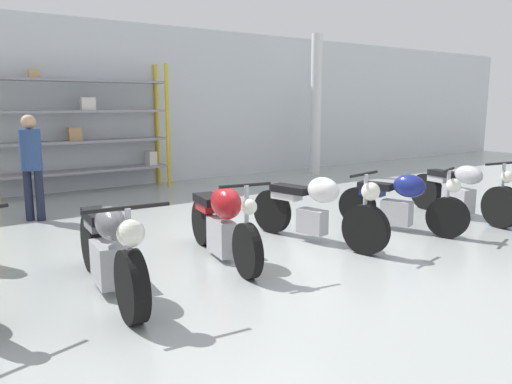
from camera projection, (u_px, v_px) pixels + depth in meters
The scene contains 11 objects.
ground_plane at pixel (274, 250), 6.36m from camera, with size 30.00×30.00×0.00m, color #9EA3A0.
back_wall at pixel (107, 106), 10.85m from camera, with size 30.00×0.08×3.60m.
shelving_rack at pixel (85, 127), 10.29m from camera, with size 3.57×0.63×2.71m.
support_pillar at pixel (316, 105), 12.99m from camera, with size 0.28×0.28×3.60m.
motorcycle_grey at pixel (109, 250), 4.85m from camera, with size 0.74×2.19×1.01m.
motorcycle_red at pixel (222, 221), 5.92m from camera, with size 0.66×2.01×1.02m.
motorcycle_white at pixel (317, 208), 6.62m from camera, with size 0.70×2.15×1.02m.
motorcycle_blue at pixel (401, 202), 7.28m from camera, with size 0.85×1.88×0.96m.
motorcycle_silver at pixel (461, 192), 8.13m from camera, with size 0.71×2.15×0.99m.
person_browsing at pixel (31, 159), 7.81m from camera, with size 0.45×0.45×1.68m.
toolbox at pixel (502, 204), 8.61m from camera, with size 0.44×0.26×0.28m.
Camera 1 is at (-3.74, -4.86, 1.85)m, focal length 35.00 mm.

